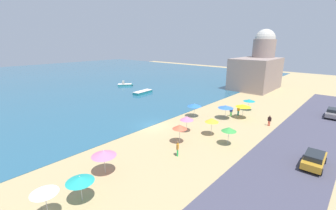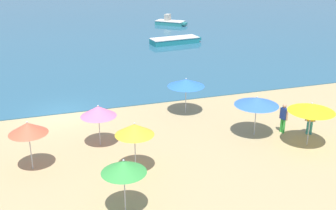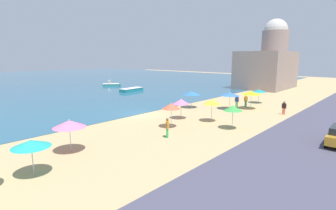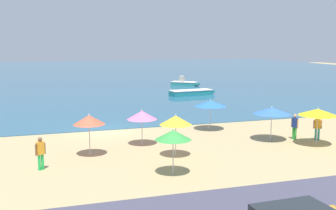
{
  "view_description": "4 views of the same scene",
  "coord_description": "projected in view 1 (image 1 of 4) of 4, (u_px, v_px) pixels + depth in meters",
  "views": [
    {
      "loc": [
        -21.68,
        -22.4,
        12.03
      ],
      "look_at": [
        4.8,
        1.18,
        1.94
      ],
      "focal_mm": 24.0,
      "sensor_mm": 36.0,
      "label": 1
    },
    {
      "loc": [
        -1.18,
        -25.33,
        9.93
      ],
      "look_at": [
        6.1,
        -2.98,
        0.98
      ],
      "focal_mm": 45.0,
      "sensor_mm": 36.0,
      "label": 2
    },
    {
      "loc": [
        -20.54,
        -22.72,
        6.76
      ],
      "look_at": [
        3.67,
        -1.35,
        0.81
      ],
      "focal_mm": 28.0,
      "sensor_mm": 36.0,
      "label": 3
    },
    {
      "loc": [
        -4.72,
        -30.22,
        6.5
      ],
      "look_at": [
        5.41,
        1.35,
        1.46
      ],
      "focal_mm": 45.0,
      "sensor_mm": 36.0,
      "label": 4
    }
  ],
  "objects": [
    {
      "name": "beach_umbrella_3",
      "position": [
        226.0,
        107.0,
        35.69
      ],
      "size": [
        2.42,
        2.42,
        2.29
      ],
      "color": "#B2B2B7",
      "rests_on": "ground_plane"
    },
    {
      "name": "skiff_nearshore",
      "position": [
        143.0,
        92.0,
        53.39
      ],
      "size": [
        5.69,
        2.38,
        0.64
      ],
      "color": "teal",
      "rests_on": "sea"
    },
    {
      "name": "beach_umbrella_5",
      "position": [
        194.0,
        105.0,
        36.66
      ],
      "size": [
        2.3,
        2.3,
        2.29
      ],
      "color": "#B2B2B7",
      "rests_on": "ground_plane"
    },
    {
      "name": "beach_umbrella_10",
      "position": [
        80.0,
        179.0,
        17.07
      ],
      "size": [
        2.15,
        2.15,
        2.19
      ],
      "color": "#B2B2B7",
      "rests_on": "ground_plane"
    },
    {
      "name": "beach_umbrella_9",
      "position": [
        180.0,
        127.0,
        27.06
      ],
      "size": [
        1.8,
        1.8,
        2.44
      ],
      "color": "#B2B2B7",
      "rests_on": "ground_plane"
    },
    {
      "name": "beach_umbrella_0",
      "position": [
        249.0,
        100.0,
        40.21
      ],
      "size": [
        2.09,
        2.09,
        2.08
      ],
      "color": "#B2B2B7",
      "rests_on": "ground_plane"
    },
    {
      "name": "bather_3",
      "position": [
        231.0,
        111.0,
        37.07
      ],
      "size": [
        0.31,
        0.55,
        1.71
      ],
      "color": "green",
      "rests_on": "ground_plane"
    },
    {
      "name": "bather_0",
      "position": [
        269.0,
        120.0,
        32.91
      ],
      "size": [
        0.26,
        0.57,
        1.6
      ],
      "color": "#EA533D",
      "rests_on": "ground_plane"
    },
    {
      "name": "beach_umbrella_2",
      "position": [
        44.0,
        190.0,
        15.16
      ],
      "size": [
        1.86,
        1.86,
        2.65
      ],
      "color": "#B2B2B7",
      "rests_on": "ground_plane"
    },
    {
      "name": "beach_umbrella_4",
      "position": [
        243.0,
        106.0,
        35.86
      ],
      "size": [
        2.41,
        2.41,
        2.4
      ],
      "color": "#B2B2B7",
      "rests_on": "ground_plane"
    },
    {
      "name": "bather_1",
      "position": [
        238.0,
        110.0,
        37.57
      ],
      "size": [
        0.5,
        0.37,
        1.69
      ],
      "color": "teal",
      "rests_on": "ground_plane"
    },
    {
      "name": "beach_umbrella_7",
      "position": [
        187.0,
        118.0,
        30.6
      ],
      "size": [
        1.88,
        1.88,
        2.26
      ],
      "color": "#B2B2B7",
      "rests_on": "ground_plane"
    },
    {
      "name": "bather_2",
      "position": [
        178.0,
        148.0,
        24.2
      ],
      "size": [
        0.52,
        0.36,
        1.71
      ],
      "color": "green",
      "rests_on": "ground_plane"
    },
    {
      "name": "ground_plane",
      "position": [
        152.0,
        126.0,
        33.19
      ],
      "size": [
        160.0,
        160.0,
        0.0
      ],
      "primitive_type": "plane",
      "color": "tan"
    },
    {
      "name": "beach_umbrella_6",
      "position": [
        229.0,
        129.0,
        26.54
      ],
      "size": [
        1.78,
        1.78,
        2.32
      ],
      "color": "#B2B2B7",
      "rests_on": "ground_plane"
    },
    {
      "name": "harbor_fortress",
      "position": [
        258.0,
        68.0,
        58.8
      ],
      "size": [
        13.82,
        9.37,
        15.14
      ],
      "color": "gray",
      "rests_on": "ground_plane"
    },
    {
      "name": "sea",
      "position": [
        26.0,
        82.0,
        68.37
      ],
      "size": [
        150.0,
        110.0,
        0.05
      ],
      "primitive_type": "cube",
      "color": "#295B76",
      "rests_on": "ground_plane"
    },
    {
      "name": "beach_umbrella_1",
      "position": [
        212.0,
        120.0,
        29.28
      ],
      "size": [
        1.82,
        1.82,
        2.45
      ],
      "color": "#B2B2B7",
      "rests_on": "ground_plane"
    },
    {
      "name": "parked_car_1",
      "position": [
        332.0,
        113.0,
        36.49
      ],
      "size": [
        4.02,
        1.93,
        1.45
      ],
      "color": "slate",
      "rests_on": "coastal_road"
    },
    {
      "name": "parked_car_0",
      "position": [
        314.0,
        159.0,
        22.08
      ],
      "size": [
        4.07,
        1.94,
        1.5
      ],
      "color": "#B78223",
      "rests_on": "coastal_road"
    },
    {
      "name": "skiff_offshore",
      "position": [
        125.0,
        85.0,
        62.51
      ],
      "size": [
        3.97,
        3.71,
        1.38
      ],
      "color": "teal",
      "rests_on": "sea"
    },
    {
      "name": "coastal_road",
      "position": [
        283.0,
        170.0,
        21.67
      ],
      "size": [
        80.0,
        8.0,
        0.06
      ],
      "primitive_type": "cube",
      "color": "#434153",
      "rests_on": "ground_plane"
    },
    {
      "name": "beach_umbrella_8",
      "position": [
        104.0,
        153.0,
        20.71
      ],
      "size": [
        2.31,
        2.31,
        2.4
      ],
      "color": "#B2B2B7",
      "rests_on": "ground_plane"
    }
  ]
}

